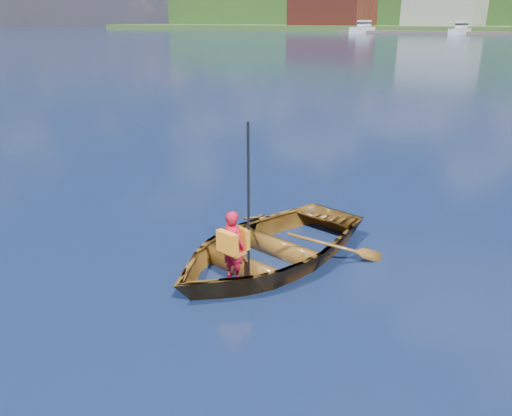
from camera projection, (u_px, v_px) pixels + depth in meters
The scene contains 3 objects.
ground at pixel (236, 289), 7.04m from camera, with size 600.00×600.00×0.00m.
rowboat at pixel (268, 247), 7.78m from camera, with size 3.05×4.02×0.78m.
child_paddler at pixel (234, 244), 6.92m from camera, with size 0.40×0.36×2.24m.
Camera 1 is at (3.95, -4.77, 3.54)m, focal length 35.00 mm.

